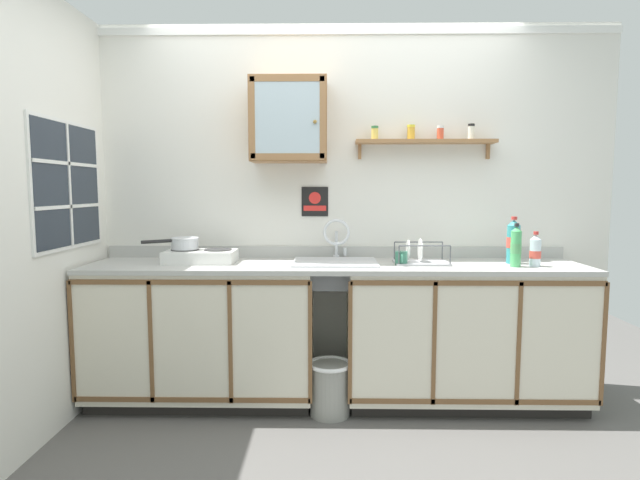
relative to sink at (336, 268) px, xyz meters
The scene contains 20 objects.
floor 0.96m from the sink, 90.66° to the right, with size 6.19×6.19×0.00m, color #565451.
back_wall 0.47m from the sink, 90.88° to the left, with size 3.79×0.07×2.49m.
side_wall_left 1.79m from the sink, 157.94° to the right, with size 0.05×3.42×2.49m, color silver.
lower_cabinet_run 0.97m from the sink, behind, with size 1.45×0.59×0.89m.
lower_cabinet_run_right 0.93m from the sink, ahead, with size 1.51×0.59×0.89m.
countertop 0.04m from the sink, 96.16° to the right, with size 3.15×0.61×0.03m, color #B2B2AD.
backsplash 0.25m from the sink, 91.00° to the left, with size 3.15×0.02×0.08m, color #B2B2AD.
sink is the anchor object (origin of this frame).
hot_plate_stove 0.88m from the sink, behind, with size 0.45×0.27×0.08m.
saucepan 1.00m from the sink, behind, with size 0.33×0.25×0.08m.
bottle_detergent_teal_0 1.15m from the sink, ahead, with size 0.08×0.08×0.30m.
bottle_water_clear_1 1.24m from the sink, ahead, with size 0.07×0.07×0.22m.
bottle_soda_green_2 1.12m from the sink, ahead, with size 0.07×0.07×0.27m.
dish_rack 0.54m from the sink, ahead, with size 0.34×0.24×0.16m.
mug 0.43m from the sink, 13.56° to the right, with size 0.08×0.11×0.09m.
wall_cabinet 1.01m from the sink, 160.86° to the left, with size 0.49×0.32×0.54m.
spice_shelf 1.04m from the sink, 17.19° to the left, with size 0.93×0.14×0.23m.
warning_sign 0.51m from the sink, 119.59° to the left, with size 0.18×0.01×0.20m.
window 1.70m from the sink, behind, with size 0.03×0.78×0.76m.
trash_bin 0.75m from the sink, 98.56° to the right, with size 0.27×0.27×0.33m.
Camera 1 is at (-0.04, -2.89, 1.39)m, focal length 28.50 mm.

